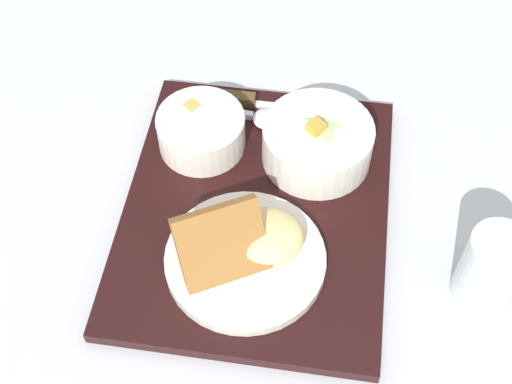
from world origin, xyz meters
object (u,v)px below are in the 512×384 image
bowl_salad (318,141)px  bowl_soup (201,129)px  plate_main (249,251)px  knife (239,100)px  glass_water (490,271)px  spoon (247,115)px

bowl_salad → bowl_soup: (0.00, -0.15, -0.00)m
plate_main → knife: size_ratio=0.99×
bowl_soup → knife: size_ratio=0.60×
bowl_soup → glass_water: bearing=66.3°
bowl_soup → bowl_salad: bearing=90.3°
bowl_salad → plate_main: bearing=-20.0°
bowl_soup → knife: 0.09m
knife → spoon: 0.03m
spoon → glass_water: glass_water is taller
knife → glass_water: (0.24, 0.32, 0.02)m
knife → glass_water: size_ratio=1.84×
plate_main → knife: (-0.25, -0.05, -0.01)m
plate_main → glass_water: (-0.01, 0.27, 0.01)m
knife → glass_water: bearing=-37.0°
bowl_soup → glass_water: (0.16, 0.36, -0.00)m
spoon → plate_main: bearing=-75.1°
bowl_soup → spoon: bowl_soup is taller
plate_main → bowl_soup: bearing=-151.8°
plate_main → knife: plate_main is taller
bowl_salad → knife: bearing=-124.9°
bowl_salad → glass_water: 0.26m
spoon → glass_water: bearing=-29.6°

